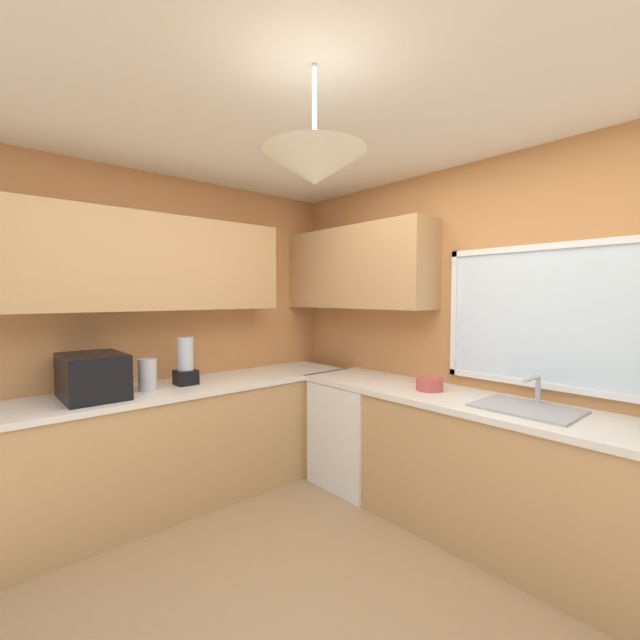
% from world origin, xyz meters
% --- Properties ---
extents(room_shell, '(4.06, 3.45, 2.57)m').
position_xyz_m(room_shell, '(-0.82, 0.52, 1.80)').
color(room_shell, '#C6844C').
rests_on(room_shell, ground_plane).
extents(counter_run_left, '(0.65, 3.06, 0.89)m').
position_xyz_m(counter_run_left, '(-1.66, 0.00, 0.45)').
color(counter_run_left, tan).
rests_on(counter_run_left, ground_plane).
extents(counter_run_back, '(3.15, 0.65, 0.89)m').
position_xyz_m(counter_run_back, '(0.21, 1.35, 0.45)').
color(counter_run_back, tan).
rests_on(counter_run_back, ground_plane).
extents(dishwasher, '(0.60, 0.60, 0.84)m').
position_xyz_m(dishwasher, '(-1.00, 1.32, 0.42)').
color(dishwasher, white).
rests_on(dishwasher, ground_plane).
extents(microwave, '(0.48, 0.36, 0.29)m').
position_xyz_m(microwave, '(-1.66, -0.50, 1.03)').
color(microwave, black).
rests_on(microwave, counter_run_left).
extents(kettle, '(0.13, 0.13, 0.22)m').
position_xyz_m(kettle, '(-1.64, -0.15, 1.00)').
color(kettle, '#B7B7BC').
rests_on(kettle, counter_run_left).
extents(sink_assembly, '(0.55, 0.40, 0.19)m').
position_xyz_m(sink_assembly, '(0.34, 1.36, 0.90)').
color(sink_assembly, '#9EA0A5').
rests_on(sink_assembly, counter_run_back).
extents(bowl, '(0.19, 0.19, 0.09)m').
position_xyz_m(bowl, '(-0.33, 1.35, 0.93)').
color(bowl, '#B74C42').
rests_on(bowl, counter_run_back).
extents(blender_appliance, '(0.15, 0.15, 0.36)m').
position_xyz_m(blender_appliance, '(-1.66, 0.13, 1.05)').
color(blender_appliance, black).
rests_on(blender_appliance, counter_run_left).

